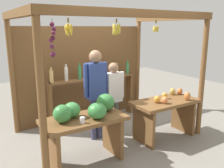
# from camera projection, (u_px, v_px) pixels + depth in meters

# --- Properties ---
(ground_plane) EXTENTS (12.00, 12.00, 0.00)m
(ground_plane) POSITION_uv_depth(u_px,v_px,m) (107.00, 133.00, 4.92)
(ground_plane) COLOR gray
(ground_plane) RESTS_ON ground
(market_stall) EXTENTS (3.21, 2.12, 2.35)m
(market_stall) POSITION_uv_depth(u_px,v_px,m) (95.00, 63.00, 4.98)
(market_stall) COLOR brown
(market_stall) RESTS_ON ground
(fruit_counter_left) EXTENTS (1.30, 0.64, 1.03)m
(fruit_counter_left) POSITION_uv_depth(u_px,v_px,m) (86.00, 120.00, 3.73)
(fruit_counter_left) COLOR brown
(fruit_counter_left) RESTS_ON ground
(fruit_counter_right) EXTENTS (1.30, 0.64, 0.91)m
(fruit_counter_right) POSITION_uv_depth(u_px,v_px,m) (166.00, 109.00, 4.62)
(fruit_counter_right) COLOR brown
(fruit_counter_right) RESTS_ON ground
(bottle_shelf_unit) EXTENTS (2.06, 0.22, 1.36)m
(bottle_shelf_unit) POSITION_uv_depth(u_px,v_px,m) (92.00, 86.00, 5.39)
(bottle_shelf_unit) COLOR brown
(bottle_shelf_unit) RESTS_ON ground
(vendor_man) EXTENTS (0.48, 0.23, 1.70)m
(vendor_man) POSITION_uv_depth(u_px,v_px,m) (96.00, 87.00, 4.45)
(vendor_man) COLOR #3C3E5D
(vendor_man) RESTS_ON ground
(vendor_woman) EXTENTS (0.48, 0.20, 1.44)m
(vendor_woman) POSITION_uv_depth(u_px,v_px,m) (113.00, 93.00, 4.70)
(vendor_woman) COLOR #50544E
(vendor_woman) RESTS_ON ground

